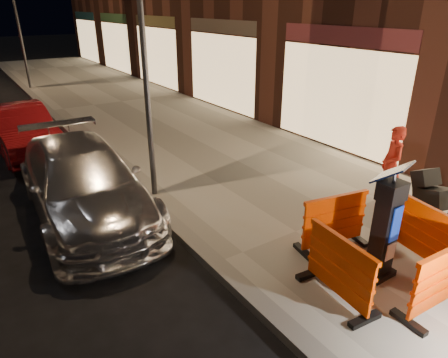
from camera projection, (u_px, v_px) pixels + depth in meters
ground_plane at (218, 270)px, 6.69m from camera, size 120.00×120.00×0.00m
sidewalk at (340, 217)px, 8.19m from camera, size 6.00×60.00×0.15m
kerb at (218, 266)px, 6.66m from camera, size 0.30×60.00×0.15m
parking_kiosk at (386, 225)px, 5.97m from camera, size 0.64×0.64×1.80m
barrier_front at (441, 280)px, 5.41m from camera, size 1.31×0.59×1.00m
barrier_back at (334, 222)px, 6.85m from camera, size 1.36×0.76×1.00m
barrier_kerbside at (339, 269)px, 5.64m from camera, size 0.66×1.33×1.00m
barrier_bldgside at (417, 230)px, 6.61m from camera, size 0.74×1.36×1.00m
car_silver at (89, 214)px, 8.44m from camera, size 2.38×5.26×1.49m
car_red at (26, 152)px, 12.00m from camera, size 1.72×4.28×1.38m
man at (391, 166)px, 8.30m from camera, size 0.68×0.74×1.69m
stroller at (434, 195)px, 7.87m from camera, size 0.67×0.87×0.96m
street_lamp_mid at (144, 56)px, 7.83m from camera, size 0.12×0.12×6.00m
street_lamp_far at (18, 25)px, 19.23m from camera, size 0.12×0.12×6.00m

